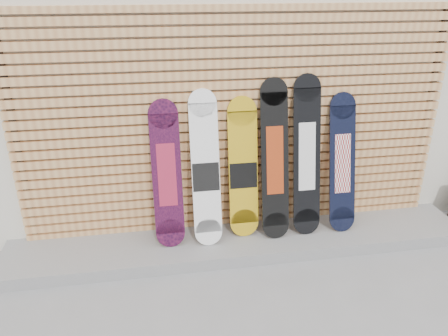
# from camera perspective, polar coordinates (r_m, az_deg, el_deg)

# --- Properties ---
(ground) EXTENTS (80.00, 80.00, 0.00)m
(ground) POSITION_cam_1_polar(r_m,az_deg,el_deg) (4.00, 6.41, -15.28)
(ground) COLOR gray
(ground) RESTS_ON ground
(building) EXTENTS (12.00, 5.00, 3.60)m
(building) POSITION_cam_1_polar(r_m,az_deg,el_deg) (6.67, 3.07, 17.57)
(building) COLOR beige
(building) RESTS_ON ground
(concrete_step) EXTENTS (4.60, 0.70, 0.12)m
(concrete_step) POSITION_cam_1_polar(r_m,az_deg,el_deg) (4.47, 2.21, -9.54)
(concrete_step) COLOR gray
(concrete_step) RESTS_ON ground
(slat_wall) EXTENTS (4.26, 0.08, 2.29)m
(slat_wall) POSITION_cam_1_polar(r_m,az_deg,el_deg) (4.23, 1.65, 5.78)
(slat_wall) COLOR tan
(slat_wall) RESTS_ON ground
(snowboard_0) EXTENTS (0.28, 0.34, 1.38)m
(snowboard_0) POSITION_cam_1_polar(r_m,az_deg,el_deg) (4.11, -7.47, -0.89)
(snowboard_0) COLOR black
(snowboard_0) RESTS_ON concrete_step
(snowboard_1) EXTENTS (0.27, 0.38, 1.46)m
(snowboard_1) POSITION_cam_1_polar(r_m,az_deg,el_deg) (4.11, -2.43, -0.29)
(snowboard_1) COLOR white
(snowboard_1) RESTS_ON concrete_step
(snowboard_2) EXTENTS (0.28, 0.27, 1.38)m
(snowboard_2) POSITION_cam_1_polar(r_m,az_deg,el_deg) (4.23, 2.52, -0.19)
(snowboard_2) COLOR gold
(snowboard_2) RESTS_ON concrete_step
(snowboard_3) EXTENTS (0.27, 0.37, 1.54)m
(snowboard_3) POSITION_cam_1_polar(r_m,az_deg,el_deg) (4.22, 6.64, 0.99)
(snowboard_3) COLOR black
(snowboard_3) RESTS_ON concrete_step
(snowboard_4) EXTENTS (0.27, 0.35, 1.57)m
(snowboard_4) POSITION_cam_1_polar(r_m,az_deg,el_deg) (4.33, 10.75, 1.47)
(snowboard_4) COLOR black
(snowboard_4) RESTS_ON concrete_step
(snowboard_5) EXTENTS (0.26, 0.36, 1.37)m
(snowboard_5) POSITION_cam_1_polar(r_m,az_deg,el_deg) (4.50, 15.19, 0.57)
(snowboard_5) COLOR black
(snowboard_5) RESTS_ON concrete_step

